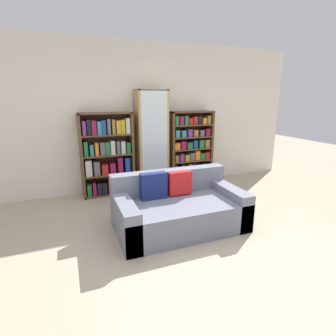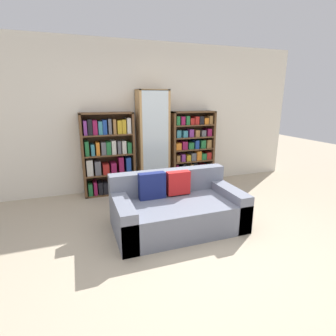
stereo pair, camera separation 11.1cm
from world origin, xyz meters
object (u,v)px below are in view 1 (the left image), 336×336
Objects in this scene: display_cabinet at (152,141)px; bookshelf_right at (190,150)px; bookshelf_left at (107,156)px; wine_bottle at (195,187)px; couch at (178,209)px.

display_cabinet is 1.27× the size of bookshelf_right.
display_cabinet reaches higher than bookshelf_right.
bookshelf_left is 1.01× the size of bookshelf_right.
display_cabinet is 1.17m from wine_bottle.
bookshelf_right is at bearing 0.00° from bookshelf_left.
couch is at bearing -120.71° from bookshelf_right.
bookshelf_right is 0.88m from wine_bottle.
bookshelf_left reaches higher than bookshelf_right.
bookshelf_right is (1.64, 0.00, -0.01)m from bookshelf_left.
display_cabinet reaches higher than couch.
bookshelf_left is 1.68m from wine_bottle.
display_cabinet reaches higher than bookshelf_left.
bookshelf_left is (-0.67, 1.64, 0.46)m from couch.
wine_bottle is (0.77, 0.97, -0.10)m from couch.
couch reaches higher than wine_bottle.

